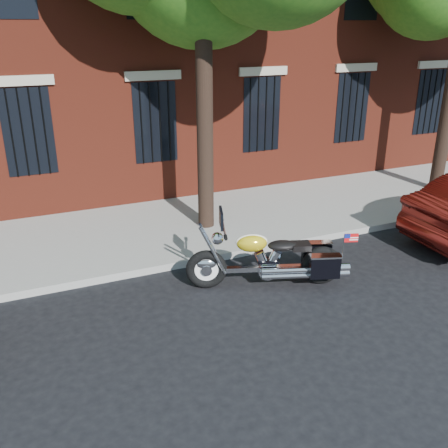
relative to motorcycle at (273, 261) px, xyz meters
name	(u,v)px	position (x,y,z in m)	size (l,w,h in m)	color
ground	(239,292)	(-0.66, 0.03, -0.51)	(120.00, 120.00, 0.00)	black
curb	(211,258)	(-0.66, 1.41, -0.44)	(40.00, 0.16, 0.15)	gray
sidewalk	(181,226)	(-0.66, 3.29, -0.44)	(40.00, 3.60, 0.15)	gray
motorcycle	(273,261)	(0.00, 0.00, 0.00)	(2.77, 1.50, 1.52)	black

